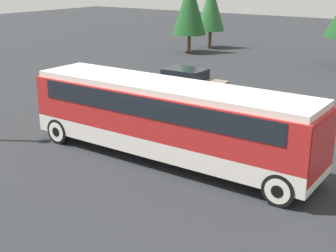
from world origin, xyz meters
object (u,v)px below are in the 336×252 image
(tour_bus, at_px, (170,115))
(parked_car_far, at_px, (187,81))
(parked_car_mid, at_px, (132,92))
(parked_car_near, at_px, (235,109))

(tour_bus, height_order, parked_car_far, tour_bus)
(parked_car_mid, relative_size, parked_car_far, 0.99)
(parked_car_far, bearing_deg, parked_car_mid, -104.14)
(tour_bus, bearing_deg, parked_car_far, 119.33)
(parked_car_near, xyz_separation_m, parked_car_mid, (-5.84, -0.16, 0.01))
(parked_car_mid, distance_m, parked_car_far, 3.84)
(parked_car_mid, bearing_deg, parked_car_far, 75.86)
(tour_bus, relative_size, parked_car_mid, 2.57)
(parked_car_mid, bearing_deg, tour_bus, -40.66)
(parked_car_mid, height_order, parked_car_far, parked_car_mid)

